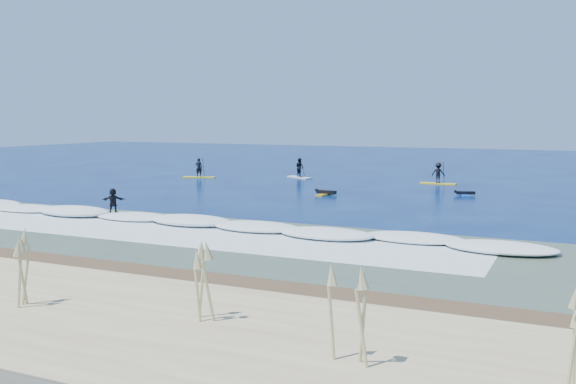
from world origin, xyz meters
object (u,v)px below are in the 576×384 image
at_px(prone_paddler_near, 325,193).
at_px(prone_paddler_far, 465,194).
at_px(sup_paddler_left, 199,171).
at_px(sup_paddler_right, 438,174).
at_px(wave_surfer, 113,202).
at_px(sup_paddler_center, 300,169).
at_px(marker_buoy, 438,167).

distance_m(prone_paddler_near, prone_paddler_far, 10.20).
xyz_separation_m(prone_paddler_near, prone_paddler_far, (9.42, 3.89, -0.02)).
distance_m(sup_paddler_left, sup_paddler_right, 22.09).
height_order(sup_paddler_right, wave_surfer, sup_paddler_right).
bearing_deg(prone_paddler_far, sup_paddler_center, 45.32).
relative_size(sup_paddler_left, sup_paddler_center, 1.03).
bearing_deg(marker_buoy, sup_paddler_right, -78.38).
xyz_separation_m(sup_paddler_right, wave_surfer, (-13.26, -26.07, 0.02)).
bearing_deg(marker_buoy, sup_paddler_left, -135.02).
relative_size(sup_paddler_center, prone_paddler_near, 1.39).
bearing_deg(prone_paddler_far, marker_buoy, -3.91).
bearing_deg(sup_paddler_center, wave_surfer, -59.81).
bearing_deg(sup_paddler_right, marker_buoy, 103.60).
distance_m(sup_paddler_center, wave_surfer, 26.31).
bearing_deg(sup_paddler_right, prone_paddler_near, -116.28).
bearing_deg(prone_paddler_near, sup_paddler_center, 37.12).
bearing_deg(prone_paddler_far, wave_surfer, 118.22).
relative_size(sup_paddler_center, marker_buoy, 4.67).
bearing_deg(prone_paddler_near, sup_paddler_right, -22.93).
distance_m(sup_paddler_right, wave_surfer, 29.25).
relative_size(sup_paddler_left, marker_buoy, 4.83).
xyz_separation_m(sup_paddler_center, prone_paddler_near, (7.07, -11.40, -0.65)).
relative_size(wave_surfer, marker_buoy, 3.31).
height_order(prone_paddler_far, wave_surfer, wave_surfer).
xyz_separation_m(prone_paddler_far, wave_surfer, (-16.68, -18.80, 0.72)).
bearing_deg(prone_paddler_near, sup_paddler_left, 69.86).
bearing_deg(sup_paddler_left, sup_paddler_center, 6.48).
bearing_deg(sup_paddler_left, sup_paddler_right, -8.04).
xyz_separation_m(prone_paddler_near, wave_surfer, (-7.26, -14.91, 0.70)).
bearing_deg(wave_surfer, sup_paddler_left, 85.88).
bearing_deg(wave_surfer, prone_paddler_near, 39.10).
height_order(sup_paddler_left, prone_paddler_near, sup_paddler_left).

